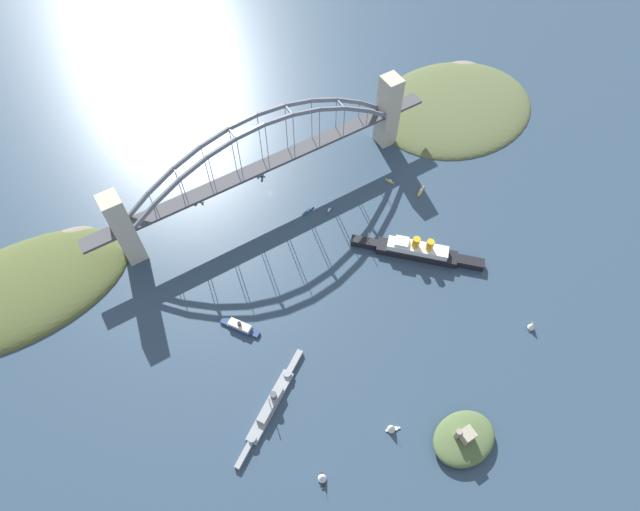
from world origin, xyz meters
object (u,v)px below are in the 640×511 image
small_boat_3 (532,326)px  small_boat_5 (421,191)px  ocean_liner (418,251)px  fort_island_mid_harbor (464,438)px  small_boat_4 (308,210)px  naval_cruiser (271,405)px  small_boat_1 (322,478)px  seaplane_second_in_formation (197,197)px  harbor_ferry_steamer (240,326)px  small_boat_0 (329,210)px  harbor_arch_bridge (266,163)px  small_boat_6 (390,181)px  seaplane_taxiing_near_bridge (260,172)px  small_boat_2 (392,428)px

small_boat_3 → small_boat_5: size_ratio=0.78×
ocean_liner → small_boat_5: bearing=-130.7°
fort_island_mid_harbor → small_boat_4: 206.85m
naval_cruiser → small_boat_5: (-193.24, -92.46, -2.06)m
small_boat_1 → small_boat_3: 177.60m
seaplane_second_in_formation → small_boat_3: (-150.03, 231.13, 1.87)m
fort_island_mid_harbor → seaplane_second_in_formation: bearing=-77.5°
harbor_ferry_steamer → small_boat_0: bearing=-153.1°
harbor_arch_bridge → small_boat_0: size_ratio=30.07×
small_boat_5 → small_boat_6: size_ratio=1.36×
small_boat_1 → small_boat_3: bearing=-177.6°
small_boat_1 → naval_cruiser: bearing=-85.2°
seaplane_taxiing_near_bridge → small_boat_3: 246.32m
ocean_liner → small_boat_6: 75.69m
ocean_liner → small_boat_0: ocean_liner is taller
seaplane_second_in_formation → small_boat_0: 109.42m
ocean_liner → seaplane_taxiing_near_bridge: size_ratio=8.21×
small_boat_5 → harbor_ferry_steamer: bearing=9.9°
seaplane_taxiing_near_bridge → small_boat_0: size_ratio=0.96×
small_boat_0 → small_boat_3: small_boat_3 is taller
small_boat_0 → small_boat_1: 204.91m
small_boat_0 → small_boat_5: size_ratio=0.90×
small_boat_0 → small_boat_4: small_boat_4 is taller
harbor_arch_bridge → small_boat_6: size_ratio=36.56×
small_boat_4 → small_boat_6: bearing=172.6°
ocean_liner → small_boat_0: 79.49m
seaplane_second_in_formation → small_boat_1: size_ratio=0.95×
seaplane_second_in_formation → small_boat_2: (-25.07, 236.71, 2.30)m
small_boat_2 → seaplane_taxiing_near_bridge: bearing=-97.8°
seaplane_second_in_formation → small_boat_4: size_ratio=0.69×
ocean_liner → small_boat_0: (33.81, -71.78, -4.88)m
fort_island_mid_harbor → seaplane_taxiing_near_bridge: size_ratio=4.39×
harbor_ferry_steamer → small_boat_6: (-169.36, -54.69, -1.57)m
harbor_ferry_steamer → small_boat_0: (-109.58, -55.53, -1.77)m
small_boat_1 → ocean_liner: bearing=-146.1°
fort_island_mid_harbor → small_boat_5: bearing=-120.5°
small_boat_3 → small_boat_6: size_ratio=1.06×
harbor_ferry_steamer → fort_island_mid_harbor: size_ratio=0.67×
harbor_arch_bridge → small_boat_1: 229.53m
harbor_arch_bridge → small_boat_2: size_ratio=31.47×
small_boat_5 → small_boat_6: bearing=-55.3°
ocean_liner → small_boat_4: (48.58, -80.59, -4.68)m
small_boat_2 → small_boat_4: 183.60m
fort_island_mid_harbor → seaplane_taxiing_near_bridge: fort_island_mid_harbor is taller
seaplane_taxiing_near_bridge → ocean_liner: bearing=114.7°
fort_island_mid_harbor → small_boat_4: size_ratio=3.29×
small_boat_4 → naval_cruiser: bearing=50.4°
ocean_liner → harbor_ferry_steamer: (143.38, -16.25, -3.11)m
naval_cruiser → seaplane_taxiing_near_bridge: size_ratio=7.82×
naval_cruiser → harbor_arch_bridge: bearing=-118.5°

